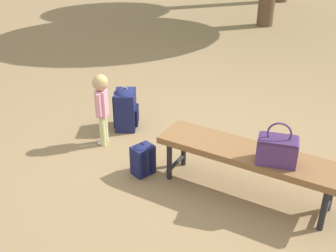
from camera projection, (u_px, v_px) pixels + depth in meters
name	position (u px, v px, depth m)	size (l,w,h in m)	color
ground_plane	(195.00, 161.00, 4.31)	(40.00, 40.00, 0.00)	#8C704C
park_bench	(248.00, 156.00, 3.66)	(1.63, 0.57, 0.45)	brown
handbag	(277.00, 149.00, 3.41)	(0.36, 0.28, 0.37)	#4C2D66
child_standing	(101.00, 99.00, 4.38)	(0.17, 0.20, 0.80)	#CCCC8C
backpack_large	(126.00, 107.00, 4.83)	(0.36, 0.38, 0.51)	#191E4C
backpack_small	(143.00, 158.00, 4.05)	(0.21, 0.23, 0.34)	#191E4C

